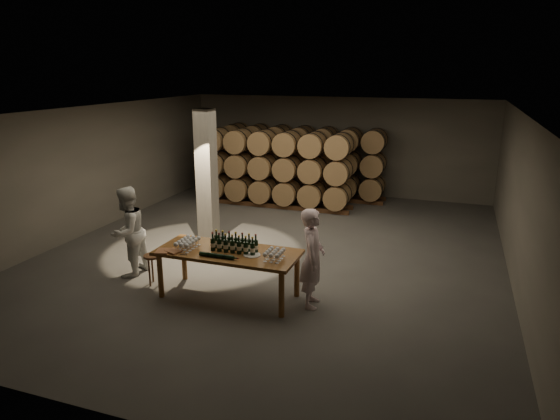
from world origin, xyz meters
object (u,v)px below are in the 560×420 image
(plate, at_px, (252,255))
(person_woman, at_px, (128,232))
(notebook_near, at_px, (174,251))
(bottle_cluster, at_px, (234,245))
(tasting_table, at_px, (228,256))
(person_man, at_px, (312,258))
(stool, at_px, (153,260))

(plate, xyz_separation_m, person_woman, (-2.85, 0.34, 0.01))
(plate, height_order, notebook_near, notebook_near)
(bottle_cluster, bearing_deg, tasting_table, -176.16)
(plate, height_order, person_man, person_man)
(tasting_table, xyz_separation_m, bottle_cluster, (0.12, 0.01, 0.23))
(bottle_cluster, bearing_deg, notebook_near, -159.17)
(stool, distance_m, person_woman, 0.88)
(bottle_cluster, bearing_deg, person_man, 6.84)
(bottle_cluster, bearing_deg, stool, 179.67)
(person_woman, bearing_deg, plate, 84.14)
(bottle_cluster, xyz_separation_m, plate, (0.37, -0.08, -0.12))
(bottle_cluster, relative_size, person_man, 0.48)
(plate, distance_m, stool, 2.16)
(tasting_table, bearing_deg, bottle_cluster, 3.84)
(stool, height_order, person_man, person_man)
(bottle_cluster, height_order, plate, bottle_cluster)
(tasting_table, relative_size, person_man, 1.45)
(plate, height_order, person_woman, person_woman)
(notebook_near, height_order, person_woman, person_woman)
(stool, bearing_deg, bottle_cluster, -0.33)
(tasting_table, relative_size, person_woman, 1.41)
(notebook_near, bearing_deg, tasting_table, 42.74)
(tasting_table, height_order, plate, plate)
(notebook_near, bearing_deg, bottle_cluster, 40.63)
(plate, bearing_deg, tasting_table, 172.34)
(tasting_table, distance_m, bottle_cluster, 0.26)
(tasting_table, distance_m, person_woman, 2.37)
(plate, relative_size, person_man, 0.17)
(tasting_table, distance_m, notebook_near, 0.98)
(person_man, height_order, person_woman, person_woman)
(plate, height_order, stool, plate)
(bottle_cluster, distance_m, stool, 1.82)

